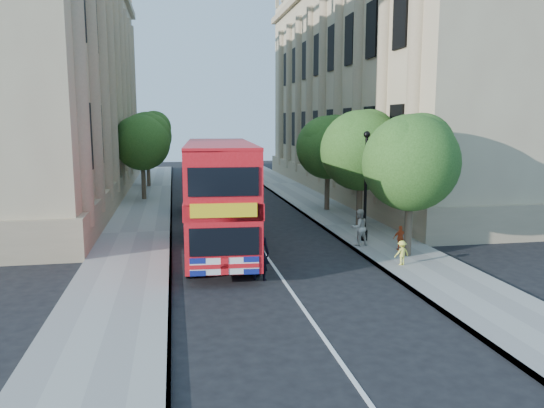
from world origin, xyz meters
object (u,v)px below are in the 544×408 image
lamp_post (365,191)px  police_constable (259,253)px  box_van (201,192)px  woman_pedestrian (359,227)px  double_decker_bus (220,194)px

lamp_post → police_constable: size_ratio=2.56×
lamp_post → box_van: bearing=125.1°
box_van → woman_pedestrian: 12.91m
lamp_post → double_decker_bus: bearing=-174.2°
lamp_post → box_van: size_ratio=1.09×
lamp_post → box_van: 12.52m
double_decker_bus → woman_pedestrian: double_decker_bus is taller
lamp_post → box_van: (-7.16, 10.20, -1.20)m
woman_pedestrian → box_van: bearing=-70.5°
box_van → police_constable: size_ratio=2.34×
police_constable → lamp_post: bearing=-116.3°
double_decker_bus → box_van: double_decker_bus is taller
lamp_post → police_constable: 7.84m
double_decker_bus → woman_pedestrian: (6.29, -0.22, -1.67)m
police_constable → woman_pedestrian: 6.65m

